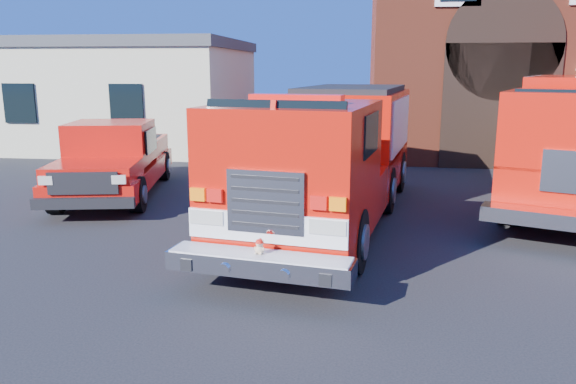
# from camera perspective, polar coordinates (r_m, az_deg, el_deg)

# --- Properties ---
(ground) EXTENTS (100.00, 100.00, 0.00)m
(ground) POSITION_cam_1_polar(r_m,az_deg,el_deg) (10.42, 0.86, -5.57)
(ground) COLOR black
(ground) RESTS_ON ground
(parking_stripe_far) EXTENTS (0.12, 3.00, 0.01)m
(parking_stripe_far) POSITION_cam_1_polar(r_m,az_deg,el_deg) (17.97, 24.69, 1.00)
(parking_stripe_far) COLOR yellow
(parking_stripe_far) RESTS_ON ground
(fire_station) EXTENTS (15.20, 10.20, 8.45)m
(fire_station) POSITION_cam_1_polar(r_m,az_deg,el_deg) (25.11, 26.46, 13.56)
(fire_station) COLOR maroon
(fire_station) RESTS_ON ground
(side_building) EXTENTS (10.20, 8.20, 4.35)m
(side_building) POSITION_cam_1_polar(r_m,az_deg,el_deg) (25.01, -16.70, 9.62)
(side_building) COLOR beige
(side_building) RESTS_ON ground
(fire_engine) EXTENTS (4.00, 9.43, 2.82)m
(fire_engine) POSITION_cam_1_polar(r_m,az_deg,el_deg) (11.99, 4.51, 3.95)
(fire_engine) COLOR black
(fire_engine) RESTS_ON ground
(pickup_truck) EXTENTS (3.18, 6.15, 1.92)m
(pickup_truck) POSITION_cam_1_polar(r_m,az_deg,el_deg) (15.14, -17.17, 3.11)
(pickup_truck) COLOR black
(pickup_truck) RESTS_ON ground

